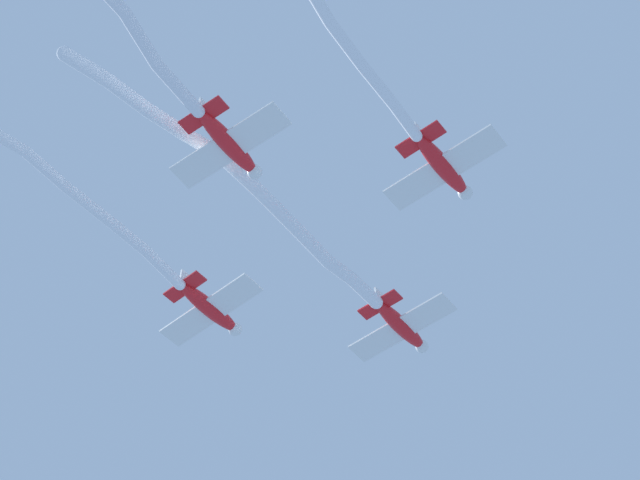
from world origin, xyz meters
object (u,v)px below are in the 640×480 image
airplane_left_wing (210,309)px  airplane_slot (229,144)px  airplane_right_wing (443,167)px  airplane_lead (401,326)px

airplane_left_wing → airplane_slot: bearing=-131.1°
airplane_right_wing → airplane_slot: (-0.45, 12.56, -0.50)m
airplane_lead → airplane_slot: bearing=-177.6°
airplane_lead → airplane_left_wing: (-0.46, 12.55, -0.40)m
airplane_left_wing → airplane_right_wing: airplane_right_wing is taller
airplane_right_wing → airplane_slot: size_ratio=0.98×
airplane_left_wing → airplane_right_wing: 17.77m
airplane_left_wing → airplane_right_wing: bearing=-86.0°
airplane_right_wing → airplane_slot: bearing=136.6°
airplane_lead → airplane_slot: 17.77m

